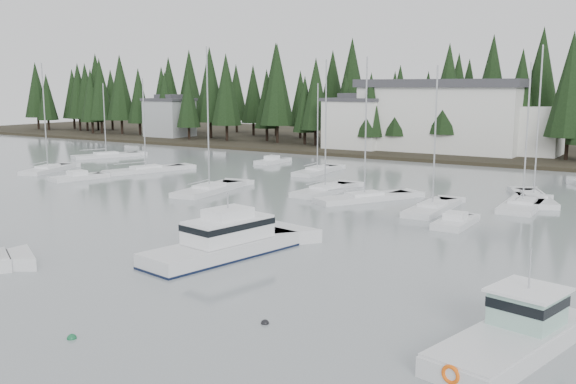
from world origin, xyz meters
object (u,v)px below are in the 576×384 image
sailboat_4 (317,172)px  sailboat_12 (522,207)px  sailboat_0 (533,200)px  runabout_1 (455,224)px  lobster_boat_teal (512,339)px  sailboat_2 (209,191)px  sailboat_1 (106,157)px  sailboat_10 (48,171)px  house_far_west (170,117)px  sailboat_5 (325,192)px  runabout_0 (77,178)px  runabout_3 (272,162)px  sailboat_13 (364,200)px  harbor_inn (455,117)px  cabin_cruiser_center (224,245)px  house_west (356,122)px  sailboat_7 (146,171)px  sailboat_11 (432,210)px

sailboat_4 → sailboat_12: size_ratio=0.87×
sailboat_0 → runabout_1: sailboat_0 is taller
lobster_boat_teal → sailboat_2: sailboat_2 is taller
sailboat_4 → sailboat_12: sailboat_12 is taller
runabout_1 → sailboat_1: bearing=72.2°
sailboat_2 → sailboat_10: sailboat_2 is taller
house_far_west → sailboat_2: sailboat_2 is taller
sailboat_5 → sailboat_12: bearing=-81.1°
runabout_0 → runabout_3: 26.57m
sailboat_13 → runabout_1: (10.50, -6.12, 0.06)m
house_far_west → sailboat_10: (21.10, -44.70, -4.32)m
lobster_boat_teal → runabout_1: 23.61m
harbor_inn → cabin_cruiser_center: (6.99, -65.79, -5.09)m
sailboat_4 → runabout_0: bearing=130.4°
sailboat_13 → runabout_0: 33.47m
sailboat_10 → sailboat_12: sailboat_10 is taller
harbor_inn → runabout_3: size_ratio=5.33×
lobster_boat_teal → sailboat_0: bearing=23.4°
sailboat_13 → runabout_3: sailboat_13 is taller
sailboat_5 → cabin_cruiser_center: bearing=-163.4°
cabin_cruiser_center → runabout_3: (-24.43, 41.73, -0.55)m
house_west → sailboat_12: size_ratio=0.74×
sailboat_4 → sailboat_5: (7.89, -12.19, 0.02)m
sailboat_7 → sailboat_10: (-10.43, -6.22, 0.03)m
cabin_cruiser_center → sailboat_1: 60.18m
sailboat_2 → sailboat_12: sailboat_2 is taller
cabin_cruiser_center → sailboat_5: (-6.38, 24.26, -0.61)m
sailboat_5 → house_far_west: bearing=56.9°
sailboat_7 → sailboat_10: 12.14m
lobster_boat_teal → sailboat_7: size_ratio=0.73×
harbor_inn → lobster_boat_teal: bearing=-70.2°
harbor_inn → sailboat_4: (-7.28, -29.34, -5.72)m
sailboat_4 → runabout_1: 31.07m
sailboat_2 → lobster_boat_teal: bearing=-131.8°
lobster_boat_teal → runabout_0: lobster_boat_teal is taller
sailboat_12 → sailboat_13: sailboat_13 is taller
sailboat_13 → sailboat_12: bearing=-42.8°
sailboat_12 → sailboat_2: bearing=103.4°
sailboat_13 → cabin_cruiser_center: bearing=-147.4°
house_far_west → sailboat_7: bearing=-50.7°
sailboat_1 → runabout_1: (58.51, -18.43, 0.07)m
cabin_cruiser_center → sailboat_11: size_ratio=0.88×
house_far_west → sailboat_5: sailboat_5 is taller
sailboat_4 → house_far_west: bearing=56.8°
harbor_inn → sailboat_13: bearing=-82.4°
sailboat_0 → sailboat_7: size_ratio=1.23×
sailboat_2 → runabout_0: sailboat_2 is taller
sailboat_7 → lobster_boat_teal: bearing=-104.5°
sailboat_13 → runabout_1: 12.16m
cabin_cruiser_center → runabout_1: bearing=-19.5°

